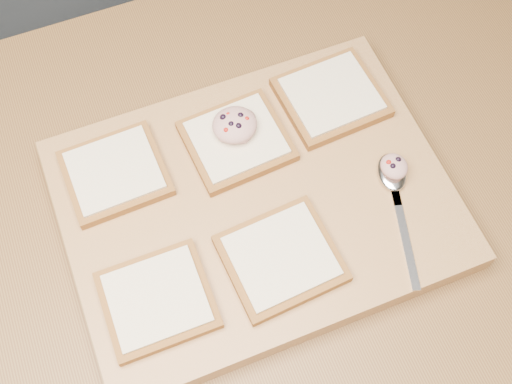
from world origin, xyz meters
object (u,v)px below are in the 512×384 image
at_px(bread_far_center, 237,141).
at_px(spoon, 394,182).
at_px(cutting_board, 256,204).
at_px(tuna_salad_dollop, 235,125).

distance_m(bread_far_center, spoon, 0.21).
xyz_separation_m(cutting_board, spoon, (0.17, -0.05, 0.02)).
height_order(cutting_board, spoon, spoon).
relative_size(cutting_board, bread_far_center, 3.60).
height_order(cutting_board, bread_far_center, bread_far_center).
relative_size(bread_far_center, tuna_salad_dollop, 2.29).
height_order(tuna_salad_dollop, spoon, tuna_salad_dollop).
relative_size(bread_far_center, spoon, 0.73).
distance_m(tuna_salad_dollop, spoon, 0.21).
xyz_separation_m(tuna_salad_dollop, spoon, (0.16, -0.14, -0.03)).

